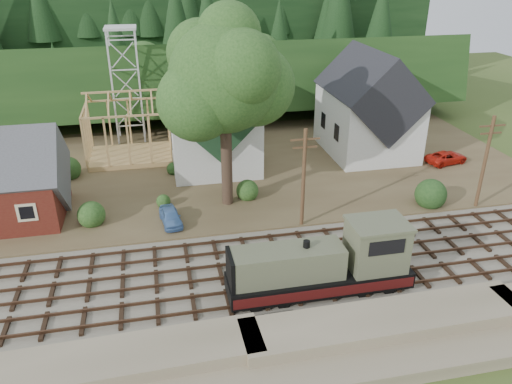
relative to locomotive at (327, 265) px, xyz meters
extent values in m
plane|color=#384C1E|center=(-6.09, 3.00, -2.01)|extent=(140.00, 140.00, 0.00)
cube|color=#7F7259|center=(-6.09, -5.50, -2.01)|extent=(64.00, 5.00, 1.60)
cube|color=#726B5B|center=(-6.09, 3.00, -1.93)|extent=(64.00, 11.00, 0.16)
cube|color=brown|center=(-6.09, 21.00, -1.86)|extent=(64.00, 26.00, 0.30)
cube|color=#1E3F19|center=(-6.09, 45.00, -2.01)|extent=(70.00, 28.96, 12.74)
cube|color=black|center=(-6.09, 61.00, -2.01)|extent=(80.00, 20.00, 12.00)
cube|color=silver|center=(-4.09, 23.00, 1.49)|extent=(8.00, 12.00, 6.40)
cube|color=#1B3C22|center=(-4.09, 23.00, 4.69)|extent=(8.40, 12.96, 8.40)
cube|color=silver|center=(-4.09, 17.00, 6.69)|extent=(2.40, 2.40, 4.00)
cone|color=#1B3C22|center=(-4.09, 17.00, 9.99)|extent=(5.37, 5.37, 2.60)
cube|color=silver|center=(11.91, 22.00, 1.49)|extent=(8.00, 10.00, 6.40)
cube|color=black|center=(11.91, 22.00, 4.69)|extent=(8.40, 10.80, 8.40)
cube|color=tan|center=(-12.09, 25.00, -1.46)|extent=(8.00, 6.00, 0.50)
cube|color=tan|center=(-12.09, 25.00, 5.19)|extent=(8.00, 0.18, 0.18)
cube|color=silver|center=(-13.49, 29.60, 4.29)|extent=(0.18, 0.18, 12.00)
cube|color=silver|center=(-10.69, 29.60, 4.29)|extent=(0.18, 0.18, 12.00)
cube|color=silver|center=(-13.49, 32.40, 4.29)|extent=(0.18, 0.18, 12.00)
cube|color=silver|center=(-10.69, 32.40, 4.29)|extent=(0.18, 0.18, 12.00)
cube|color=silver|center=(-12.09, 31.00, 10.29)|extent=(3.20, 3.20, 0.25)
cylinder|color=#38281E|center=(-4.09, 13.00, 2.29)|extent=(0.90, 0.90, 8.00)
sphere|color=#22481B|center=(-4.09, 13.00, 8.79)|extent=(8.40, 8.40, 8.40)
sphere|color=#22481B|center=(-1.59, 14.00, 7.79)|extent=(6.40, 6.40, 6.40)
sphere|color=#22481B|center=(-6.29, 12.20, 7.29)|extent=(6.00, 6.00, 6.00)
cylinder|color=#4C331E|center=(0.91, 8.20, 1.99)|extent=(0.28, 0.28, 8.00)
cube|color=#4C331E|center=(0.91, 8.20, 5.19)|extent=(2.20, 0.12, 0.12)
cube|color=#4C331E|center=(0.91, 8.20, 4.59)|extent=(1.80, 0.12, 0.12)
cylinder|color=#4C331E|center=(15.91, 8.20, 1.99)|extent=(0.28, 0.28, 8.00)
cube|color=#4C331E|center=(15.91, 8.20, 5.19)|extent=(2.20, 0.12, 0.12)
cube|color=#4C331E|center=(15.91, 8.20, 4.59)|extent=(1.80, 0.12, 0.12)
cube|color=black|center=(-0.43, 0.00, -1.69)|extent=(11.19, 2.33, 0.33)
cube|color=black|center=(-0.43, 0.00, -0.99)|extent=(11.19, 2.70, 1.03)
cube|color=#585C43|center=(-2.48, 0.00, 0.50)|extent=(6.71, 2.14, 1.96)
cube|color=#585C43|center=(3.11, 0.00, 1.01)|extent=(3.36, 2.61, 2.98)
cube|color=#585C43|center=(3.11, 0.00, 2.55)|extent=(3.54, 2.80, 0.19)
cube|color=black|center=(3.11, -1.32, 1.67)|extent=(2.24, 0.06, 0.93)
cube|color=#480F0F|center=(-0.43, -1.37, -0.99)|extent=(11.19, 0.04, 0.65)
cube|color=#480F0F|center=(-0.43, 1.37, -0.99)|extent=(11.19, 0.04, 0.65)
cylinder|color=black|center=(-1.36, 0.00, 1.57)|extent=(0.41, 0.41, 0.65)
imported|color=#5D8AC7|center=(-8.94, 10.40, -1.12)|extent=(1.87, 3.65, 1.19)
imported|color=red|center=(18.53, 17.17, -1.11)|extent=(4.66, 2.87, 1.20)
camera|label=1|loc=(-9.47, -23.97, 17.12)|focal=35.00mm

